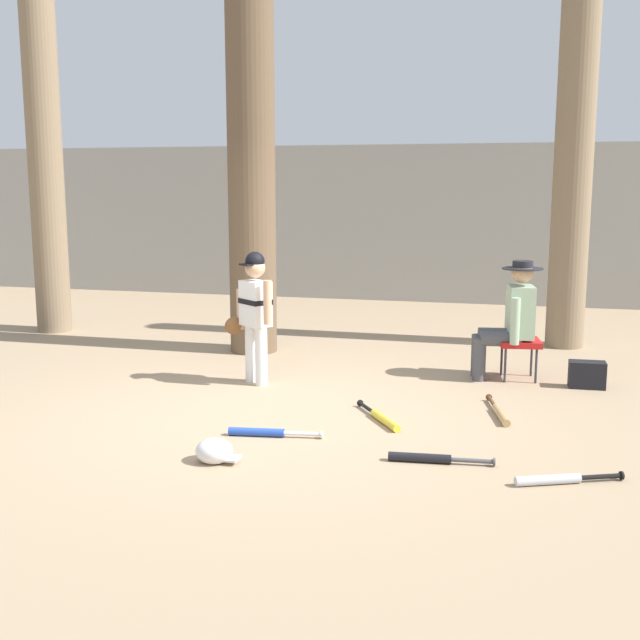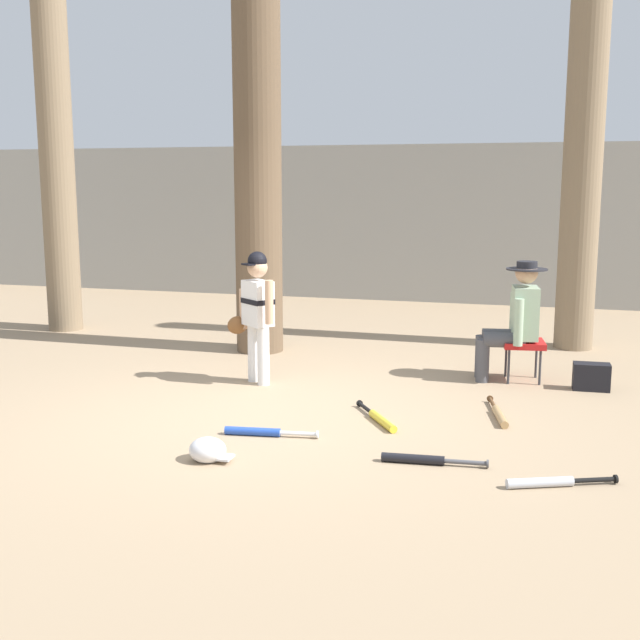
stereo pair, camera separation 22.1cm
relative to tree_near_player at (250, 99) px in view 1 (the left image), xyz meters
The scene contains 15 objects.
ground_plane 3.95m from the tree_near_player, 69.20° to the right, with size 60.00×60.00×0.00m, color #9E8466.
concrete_back_wall 4.94m from the tree_near_player, 78.11° to the left, with size 18.00×0.36×2.58m, color #9E9E99.
tree_near_player is the anchor object (origin of this frame).
tree_behind_spectator 3.79m from the tree_near_player, 18.57° to the left, with size 0.59×0.59×5.35m.
young_ballplayer 2.64m from the tree_near_player, 70.55° to the right, with size 0.59×0.41×1.31m.
folding_stool 3.99m from the tree_near_player, 11.92° to the right, with size 0.45×0.45×0.41m.
seated_spectator 3.75m from the tree_near_player, 12.56° to the right, with size 0.68×0.54×1.20m.
handbag_beside_stool 4.67m from the tree_near_player, 12.70° to the right, with size 0.34×0.18×0.26m, color black.
tree_far_left 3.18m from the tree_near_player, 169.49° to the left, with size 0.65×0.65×4.71m.
bat_black_composite 5.00m from the tree_near_player, 53.49° to the right, with size 0.75×0.13×0.07m.
bat_wood_tan 4.54m from the tree_near_player, 34.95° to the right, with size 0.24×0.80×0.07m.
bat_aluminum_silver 5.59m from the tree_near_player, 46.58° to the right, with size 0.71×0.35×0.07m.
bat_yellow_trainer 4.23m from the tree_near_player, 51.12° to the right, with size 0.49×0.71×0.07m.
bat_blue_youth 4.31m from the tree_near_player, 69.55° to the right, with size 0.74×0.16×0.07m.
batting_helmet_white 4.71m from the tree_near_player, 75.15° to the right, with size 0.32×0.25×0.18m.
Camera 1 is at (2.07, -6.15, 1.96)m, focal length 44.54 mm.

